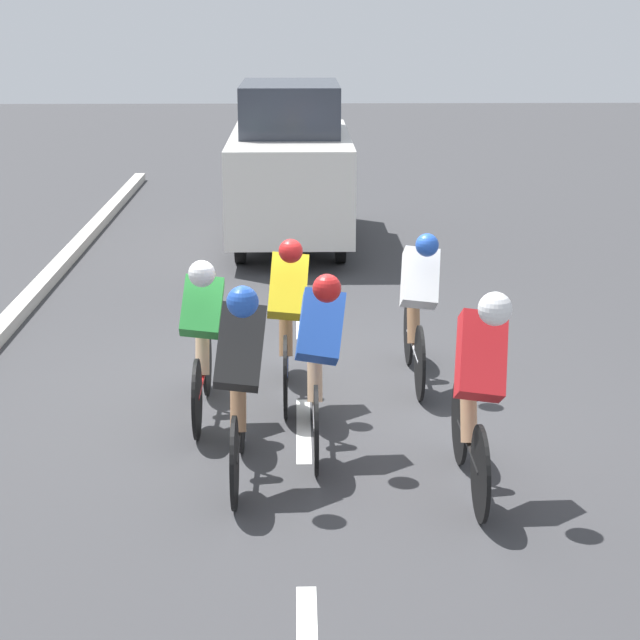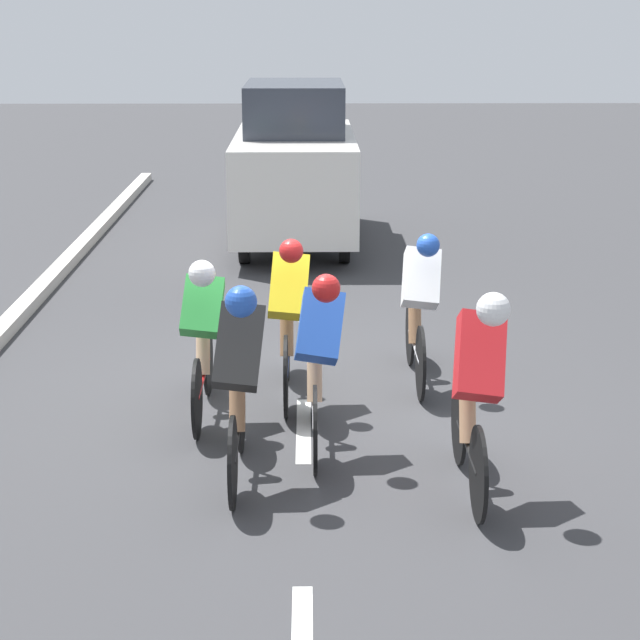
{
  "view_description": "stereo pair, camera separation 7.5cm",
  "coord_description": "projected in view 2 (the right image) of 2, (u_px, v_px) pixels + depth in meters",
  "views": [
    {
      "loc": [
        0.04,
        8.91,
        3.38
      ],
      "look_at": [
        -0.14,
        0.67,
        0.95
      ],
      "focal_mm": 60.0,
      "sensor_mm": 36.0,
      "label": 1
    },
    {
      "loc": [
        -0.04,
        8.91,
        3.38
      ],
      "look_at": [
        -0.14,
        0.67,
        0.95
      ],
      "focal_mm": 60.0,
      "sensor_mm": 36.0,
      "label": 2
    }
  ],
  "objects": [
    {
      "name": "ground_plane",
      "position": [
        304.0,
        401.0,
        9.5
      ],
      "size": [
        60.0,
        60.0,
        0.0
      ],
      "primitive_type": "plane",
      "color": "#38383A"
    },
    {
      "name": "lane_stripe_mid",
      "position": [
        304.0,
        429.0,
        8.86
      ],
      "size": [
        0.12,
        1.4,
        0.01
      ],
      "primitive_type": "cube",
      "color": "white",
      "rests_on": "ground"
    },
    {
      "name": "lane_stripe_far",
      "position": [
        304.0,
        320.0,
        11.93
      ],
      "size": [
        0.12,
        1.4,
        0.01
      ],
      "primitive_type": "cube",
      "color": "white",
      "rests_on": "ground"
    },
    {
      "name": "cyclist_black",
      "position": [
        238.0,
        376.0,
        7.68
      ],
      "size": [
        0.39,
        1.66,
        1.56
      ],
      "color": "black",
      "rests_on": "ground"
    },
    {
      "name": "cyclist_white",
      "position": [
        419.0,
        304.0,
        9.75
      ],
      "size": [
        0.38,
        1.67,
        1.47
      ],
      "color": "black",
      "rests_on": "ground"
    },
    {
      "name": "cyclist_red",
      "position": [
        477.0,
        386.0,
        7.47
      ],
      "size": [
        0.4,
        1.63,
        1.57
      ],
      "color": "black",
      "rests_on": "ground"
    },
    {
      "name": "cyclist_blue",
      "position": [
        318.0,
        356.0,
        8.27
      ],
      "size": [
        0.4,
        1.71,
        1.49
      ],
      "color": "black",
      "rests_on": "ground"
    },
    {
      "name": "cyclist_yellow",
      "position": [
        288.0,
        316.0,
        9.33
      ],
      "size": [
        0.37,
        1.67,
        1.52
      ],
      "color": "black",
      "rests_on": "ground"
    },
    {
      "name": "cyclist_green",
      "position": [
        203.0,
        333.0,
        8.92
      ],
      "size": [
        0.37,
        1.68,
        1.43
      ],
      "color": "black",
      "rests_on": "ground"
    },
    {
      "name": "support_car",
      "position": [
        295.0,
        166.0,
        15.52
      ],
      "size": [
        1.7,
        4.0,
        2.31
      ],
      "color": "black",
      "rests_on": "ground"
    }
  ]
}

